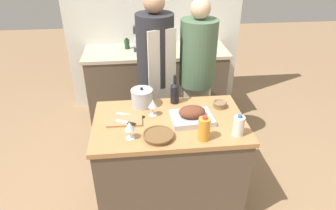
% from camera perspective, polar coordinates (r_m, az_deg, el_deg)
% --- Properties ---
extents(ground_plane, '(12.00, 12.00, 0.00)m').
position_cam_1_polar(ground_plane, '(2.98, 0.24, -17.02)').
color(ground_plane, '#9E7A56').
extents(kitchen_island, '(1.23, 0.75, 0.86)m').
position_cam_1_polar(kitchen_island, '(2.68, 0.26, -10.71)').
color(kitchen_island, brown).
rests_on(kitchen_island, ground_plane).
extents(back_counter, '(1.78, 0.60, 0.91)m').
position_cam_1_polar(back_counter, '(3.95, -2.15, 4.12)').
color(back_counter, brown).
rests_on(back_counter, ground_plane).
extents(back_wall, '(2.28, 0.10, 2.55)m').
position_cam_1_polar(back_wall, '(4.01, -2.75, 16.91)').
color(back_wall, silver).
rests_on(back_wall, ground_plane).
extents(roasting_pan, '(0.35, 0.28, 0.13)m').
position_cam_1_polar(roasting_pan, '(2.40, 4.56, -1.98)').
color(roasting_pan, '#BCBCC1').
rests_on(roasting_pan, kitchen_island).
extents(wicker_basket, '(0.23, 0.23, 0.04)m').
position_cam_1_polar(wicker_basket, '(2.21, -1.84, -5.81)').
color(wicker_basket, brown).
rests_on(wicker_basket, kitchen_island).
extents(cutting_board, '(0.28, 0.17, 0.02)m').
position_cam_1_polar(cutting_board, '(2.43, -8.24, -2.99)').
color(cutting_board, '#AD7F51').
rests_on(cutting_board, kitchen_island).
extents(stock_pot, '(0.19, 0.19, 0.18)m').
position_cam_1_polar(stock_pot, '(2.60, -4.97, 1.38)').
color(stock_pot, '#B7B7BC').
rests_on(stock_pot, kitchen_island).
extents(mixing_bowl, '(0.12, 0.12, 0.06)m').
position_cam_1_polar(mixing_bowl, '(2.63, 9.82, 0.19)').
color(mixing_bowl, '#846647').
rests_on(mixing_bowl, kitchen_island).
extents(juice_jug, '(0.09, 0.09, 0.19)m').
position_cam_1_polar(juice_jug, '(2.18, 6.90, -4.53)').
color(juice_jug, orange).
rests_on(juice_jug, kitchen_island).
extents(milk_jug, '(0.08, 0.08, 0.17)m').
position_cam_1_polar(milk_jug, '(2.28, 13.30, -3.89)').
color(milk_jug, white).
rests_on(milk_jug, kitchen_island).
extents(wine_bottle_green, '(0.08, 0.08, 0.27)m').
position_cam_1_polar(wine_bottle_green, '(2.62, 1.30, 2.48)').
color(wine_bottle_green, black).
rests_on(wine_bottle_green, kitchen_island).
extents(wine_glass_left, '(0.08, 0.08, 0.14)m').
position_cam_1_polar(wine_glass_left, '(2.18, -7.34, -4.11)').
color(wine_glass_left, silver).
rests_on(wine_glass_left, kitchen_island).
extents(wine_glass_right, '(0.08, 0.08, 0.14)m').
position_cam_1_polar(wine_glass_right, '(2.44, -2.91, 0.17)').
color(wine_glass_right, silver).
rests_on(wine_glass_right, kitchen_island).
extents(knife_chef, '(0.24, 0.11, 0.01)m').
position_cam_1_polar(knife_chef, '(2.50, -6.98, -1.97)').
color(knife_chef, '#B7B7BC').
rests_on(knife_chef, kitchen_island).
extents(knife_paring, '(0.17, 0.10, 0.01)m').
position_cam_1_polar(knife_paring, '(2.38, -7.98, -3.30)').
color(knife_paring, '#B7B7BC').
rests_on(knife_paring, cutting_board).
extents(stand_mixer, '(0.18, 0.14, 0.30)m').
position_cam_1_polar(stand_mixer, '(3.76, -5.20, 12.18)').
color(stand_mixer, '#333842').
rests_on(stand_mixer, back_counter).
extents(condiment_bottle_tall, '(0.06, 0.06, 0.14)m').
position_cam_1_polar(condiment_bottle_tall, '(3.85, -7.83, 11.45)').
color(condiment_bottle_tall, '#234C28').
rests_on(condiment_bottle_tall, back_counter).
extents(condiment_bottle_short, '(0.06, 0.06, 0.21)m').
position_cam_1_polar(condiment_bottle_short, '(3.68, -0.79, 11.43)').
color(condiment_bottle_short, '#234C28').
rests_on(condiment_bottle_short, back_counter).
extents(person_cook_aproned, '(0.38, 0.41, 1.73)m').
position_cam_1_polar(person_cook_aproned, '(3.07, -2.34, 6.53)').
color(person_cook_aproned, beige).
rests_on(person_cook_aproned, ground_plane).
extents(person_cook_guest, '(0.37, 0.37, 1.67)m').
position_cam_1_polar(person_cook_guest, '(3.12, 5.57, 6.02)').
color(person_cook_guest, beige).
rests_on(person_cook_guest, ground_plane).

